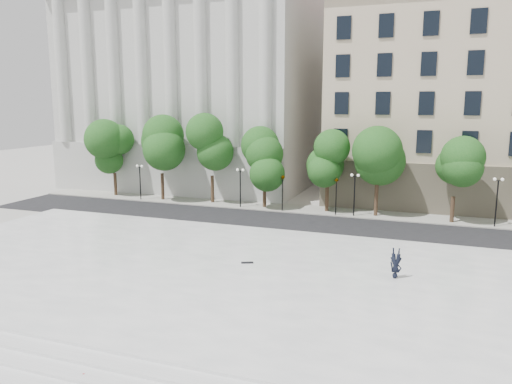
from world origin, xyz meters
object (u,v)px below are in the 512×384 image
person_lying (395,274)px  skateboard (247,263)px  traffic_light_east (337,178)px  traffic_light_west (283,175)px

person_lying → skateboard: person_lying is taller
traffic_light_east → skateboard: traffic_light_east is taller
person_lying → traffic_light_east: bearing=110.6°
traffic_light_east → skateboard: size_ratio=5.37×
skateboard → traffic_light_east: bearing=58.2°
skateboard → person_lying: bearing=-21.3°
traffic_light_east → skateboard: bearing=-97.8°
traffic_light_west → skateboard: (2.99, -17.46, -3.24)m
skateboard → traffic_light_west: bearing=75.7°
traffic_light_west → traffic_light_east: size_ratio=1.00×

